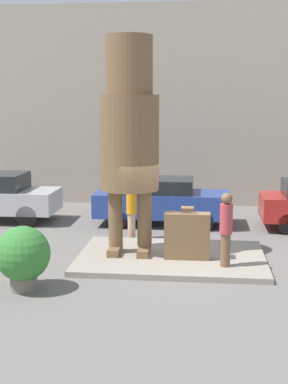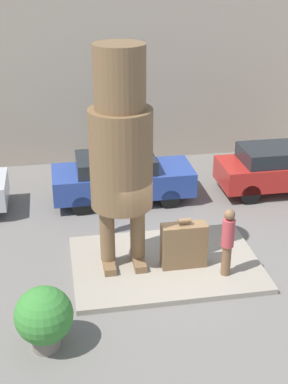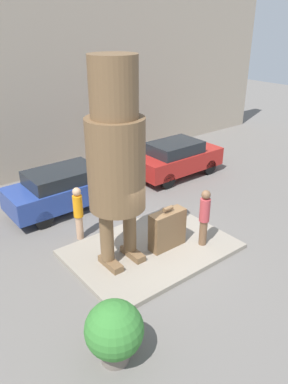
{
  "view_description": "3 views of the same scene",
  "coord_description": "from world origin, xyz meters",
  "px_view_note": "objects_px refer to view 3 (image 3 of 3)",
  "views": [
    {
      "loc": [
        0.76,
        -13.36,
        4.05
      ],
      "look_at": [
        -0.72,
        0.08,
        1.77
      ],
      "focal_mm": 50.0,
      "sensor_mm": 36.0,
      "label": 1
    },
    {
      "loc": [
        -2.58,
        -11.47,
        7.63
      ],
      "look_at": [
        -0.53,
        0.18,
        2.08
      ],
      "focal_mm": 50.0,
      "sensor_mm": 36.0,
      "label": 2
    },
    {
      "loc": [
        -6.02,
        -7.28,
        6.43
      ],
      "look_at": [
        -0.42,
        -0.18,
        2.16
      ],
      "focal_mm": 35.0,
      "sensor_mm": 36.0,
      "label": 3
    }
  ],
  "objects_px": {
    "statue_figure": "(116,151)",
    "parked_car_red": "(177,158)",
    "giant_suitcase": "(167,229)",
    "planter_pot": "(114,331)",
    "parked_car_blue": "(67,187)",
    "worker_hivis": "(78,211)",
    "tourist": "(204,215)"
  },
  "relations": [
    {
      "from": "tourist",
      "to": "worker_hivis",
      "type": "distance_m",
      "value": 3.85
    },
    {
      "from": "giant_suitcase",
      "to": "planter_pot",
      "type": "bearing_deg",
      "value": -146.08
    },
    {
      "from": "parked_car_red",
      "to": "worker_hivis",
      "type": "bearing_deg",
      "value": -162.21
    },
    {
      "from": "giant_suitcase",
      "to": "worker_hivis",
      "type": "relative_size",
      "value": 0.76
    },
    {
      "from": "tourist",
      "to": "parked_car_red",
      "type": "xyz_separation_m",
      "value": [
        3.27,
        4.69,
        -0.28
      ]
    },
    {
      "from": "giant_suitcase",
      "to": "parked_car_blue",
      "type": "height_order",
      "value": "parked_car_blue"
    },
    {
      "from": "parked_car_blue",
      "to": "planter_pot",
      "type": "xyz_separation_m",
      "value": [
        -2.47,
        -6.64,
        -0.05
      ]
    },
    {
      "from": "statue_figure",
      "to": "giant_suitcase",
      "type": "distance_m",
      "value": 3.06
    },
    {
      "from": "planter_pot",
      "to": "parked_car_red",
      "type": "bearing_deg",
      "value": 40.05
    },
    {
      "from": "giant_suitcase",
      "to": "tourist",
      "type": "relative_size",
      "value": 0.75
    },
    {
      "from": "parked_car_red",
      "to": "tourist",
      "type": "bearing_deg",
      "value": -124.9
    },
    {
      "from": "parked_car_blue",
      "to": "parked_car_red",
      "type": "height_order",
      "value": "parked_car_red"
    },
    {
      "from": "statue_figure",
      "to": "planter_pot",
      "type": "xyz_separation_m",
      "value": [
        -1.97,
        -2.68,
        -2.59
      ]
    },
    {
      "from": "giant_suitcase",
      "to": "planter_pot",
      "type": "distance_m",
      "value": 4.18
    },
    {
      "from": "parked_car_blue",
      "to": "planter_pot",
      "type": "height_order",
      "value": "parked_car_blue"
    },
    {
      "from": "parked_car_blue",
      "to": "worker_hivis",
      "type": "height_order",
      "value": "worker_hivis"
    },
    {
      "from": "planter_pot",
      "to": "parked_car_blue",
      "type": "bearing_deg",
      "value": 69.56
    },
    {
      "from": "tourist",
      "to": "planter_pot",
      "type": "distance_m",
      "value": 4.76
    },
    {
      "from": "statue_figure",
      "to": "parked_car_blue",
      "type": "bearing_deg",
      "value": 82.77
    },
    {
      "from": "parked_car_blue",
      "to": "planter_pot",
      "type": "bearing_deg",
      "value": -110.44
    },
    {
      "from": "statue_figure",
      "to": "parked_car_blue",
      "type": "distance_m",
      "value": 4.73
    },
    {
      "from": "statue_figure",
      "to": "parked_car_red",
      "type": "distance_m",
      "value": 7.3
    },
    {
      "from": "tourist",
      "to": "statue_figure",
      "type": "bearing_deg",
      "value": 159.42
    },
    {
      "from": "tourist",
      "to": "worker_hivis",
      "type": "xyz_separation_m",
      "value": [
        -2.65,
        2.79,
        -0.15
      ]
    },
    {
      "from": "parked_car_red",
      "to": "worker_hivis",
      "type": "height_order",
      "value": "worker_hivis"
    },
    {
      "from": "worker_hivis",
      "to": "parked_car_blue",
      "type": "bearing_deg",
      "value": 71.06
    },
    {
      "from": "parked_car_blue",
      "to": "worker_hivis",
      "type": "relative_size",
      "value": 2.53
    },
    {
      "from": "tourist",
      "to": "planter_pot",
      "type": "bearing_deg",
      "value": -158.18
    },
    {
      "from": "giant_suitcase",
      "to": "parked_car_red",
      "type": "distance_m",
      "value": 5.89
    },
    {
      "from": "planter_pot",
      "to": "worker_hivis",
      "type": "xyz_separation_m",
      "value": [
        1.76,
        4.56,
        0.19
      ]
    },
    {
      "from": "parked_car_blue",
      "to": "worker_hivis",
      "type": "bearing_deg",
      "value": -108.94
    },
    {
      "from": "giant_suitcase",
      "to": "tourist",
      "type": "bearing_deg",
      "value": -31.27
    }
  ]
}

